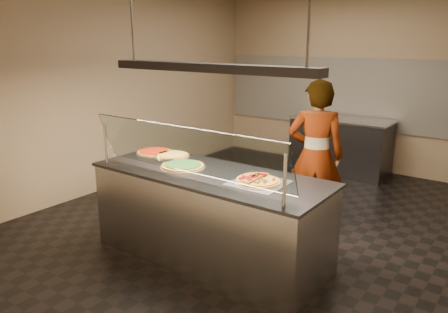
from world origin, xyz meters
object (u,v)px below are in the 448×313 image
Objects in this scene: worker at (315,156)px; pizza_cheese at (172,155)px; perforated_tray at (259,182)px; prep_table at (340,145)px; half_pizza_sausage at (268,182)px; sneeze_guard at (186,151)px; half_pizza_pepperoni at (250,178)px; heat_lamp_housing at (208,68)px; pizza_spinach at (183,166)px; pizza_tomato at (155,152)px; serving_counter at (210,216)px; pizza_spatula at (163,159)px.

pizza_cheese is at bearing 17.57° from worker.
perforated_tray is 1.31m from pizza_cheese.
prep_table is 2.50m from worker.
sneeze_guard is at bearing -151.98° from half_pizza_sausage.
half_pizza_pepperoni is at bearing 179.64° from perforated_tray.
pizza_spinach is at bearing -178.42° from heat_lamp_housing.
worker is at bearing 73.04° from sneeze_guard.
pizza_spinach is at bearing -20.54° from pizza_tomato.
heat_lamp_housing is (0.00, 0.00, 1.48)m from serving_counter.
worker is at bearing -75.38° from prep_table.
pizza_spinach is (-0.34, -0.01, 0.48)m from serving_counter.
worker reaches higher than half_pizza_sausage.
perforated_tray is at bearing 1.22° from heat_lamp_housing.
half_pizza_pepperoni reaches higher than pizza_tomato.
worker is at bearing 48.69° from pizza_spatula.
sneeze_guard is at bearing -29.07° from pizza_spatula.
sneeze_guard reaches higher than half_pizza_pepperoni.
half_pizza_sausage is (0.66, 0.35, -0.27)m from sneeze_guard.
serving_counter and prep_table have the same top height.
sneeze_guard is 1.18m from pizza_tomato.
half_pizza_sausage reaches higher than pizza_spatula.
serving_counter is at bearing -18.64° from pizza_cheese.
half_pizza_sausage is at bearing -0.65° from half_pizza_pepperoni.
half_pizza_pepperoni is (-0.10, 0.00, 0.03)m from perforated_tray.
worker is at bearing 41.75° from pizza_cheese.
worker reaches higher than pizza_spinach.
perforated_tray is 1.22m from pizza_spatula.
pizza_spatula is (-0.32, 0.03, 0.01)m from pizza_spinach.
pizza_spinach reaches higher than serving_counter.
heat_lamp_housing reaches higher than pizza_spinach.
pizza_cheese is 0.96× the size of pizza_tomato.
pizza_cheese is 0.23× the size of worker.
worker is (-0.15, 1.34, -0.06)m from half_pizza_sausage.
pizza_cheese reaches higher than perforated_tray.
sneeze_guard is 0.96× the size of heat_lamp_housing.
serving_counter is 6.10× the size of half_pizza_pepperoni.
perforated_tray reaches higher than serving_counter.
heat_lamp_housing is (-0.66, -0.01, 0.99)m from half_pizza_sausage.
pizza_spatula is at bearing 179.69° from perforated_tray.
serving_counter is 1.12m from pizza_tomato.
prep_table is (-0.77, 3.71, -0.49)m from half_pizza_sausage.
pizza_spinach is 0.20× the size of heat_lamp_housing.
half_pizza_sausage is at bearing 1.14° from pizza_spinach.
pizza_spinach is at bearing -178.64° from perforated_tray.
half_pizza_pepperoni is at bearing 1.56° from pizza_spinach.
pizza_cheese is 1.66m from worker.
pizza_spatula reaches higher than pizza_cheese.
half_pizza_pepperoni is 0.22× the size of worker.
pizza_tomato is at bearing 166.61° from heat_lamp_housing.
pizza_tomato is 3.63m from prep_table.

